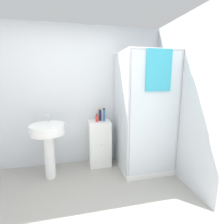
{
  "coord_description": "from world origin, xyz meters",
  "views": [
    {
      "loc": [
        0.04,
        -1.54,
        1.61
      ],
      "look_at": [
        0.66,
        1.15,
        1.06
      ],
      "focal_mm": 28.0,
      "sensor_mm": 36.0,
      "label": 1
    }
  ],
  "objects_px": {
    "sink": "(48,138)",
    "shampoo_bottle_tall_black": "(100,115)",
    "shampoo_bottle_blue": "(104,115)",
    "soap_dispenser": "(97,118)"
  },
  "relations": [
    {
      "from": "soap_dispenser",
      "to": "shampoo_bottle_blue",
      "type": "height_order",
      "value": "shampoo_bottle_blue"
    },
    {
      "from": "soap_dispenser",
      "to": "shampoo_bottle_blue",
      "type": "xyz_separation_m",
      "value": [
        0.13,
        0.01,
        0.05
      ]
    },
    {
      "from": "sink",
      "to": "shampoo_bottle_blue",
      "type": "xyz_separation_m",
      "value": [
        0.94,
        0.26,
        0.27
      ]
    },
    {
      "from": "soap_dispenser",
      "to": "shampoo_bottle_blue",
      "type": "bearing_deg",
      "value": 5.78
    },
    {
      "from": "shampoo_bottle_tall_black",
      "to": "shampoo_bottle_blue",
      "type": "bearing_deg",
      "value": -38.46
    },
    {
      "from": "shampoo_bottle_blue",
      "to": "shampoo_bottle_tall_black",
      "type": "bearing_deg",
      "value": 141.54
    },
    {
      "from": "shampoo_bottle_tall_black",
      "to": "shampoo_bottle_blue",
      "type": "relative_size",
      "value": 0.97
    },
    {
      "from": "sink",
      "to": "shampoo_bottle_tall_black",
      "type": "bearing_deg",
      "value": 19.67
    },
    {
      "from": "soap_dispenser",
      "to": "shampoo_bottle_tall_black",
      "type": "bearing_deg",
      "value": 43.68
    },
    {
      "from": "sink",
      "to": "soap_dispenser",
      "type": "bearing_deg",
      "value": 17.11
    }
  ]
}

